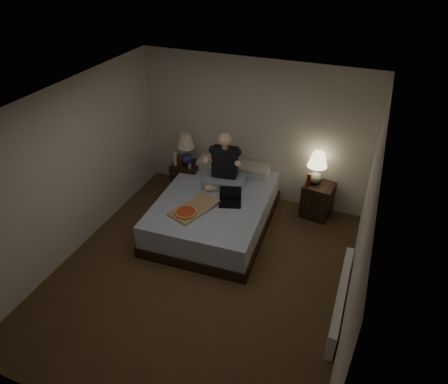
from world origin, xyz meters
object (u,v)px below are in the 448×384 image
at_px(nightstand_left, 187,178).
at_px(pizza_box, 186,213).
at_px(nightstand_right, 317,200).
at_px(lamp_right, 317,168).
at_px(soda_can, 190,166).
at_px(radiator, 340,299).
at_px(lamp_left, 186,149).
at_px(beer_bottle_left, 180,160).
at_px(laptop, 230,198).
at_px(beer_bottle_right, 309,180).
at_px(bed, 215,211).
at_px(water_bottle, 175,159).
at_px(person, 224,161).

distance_m(nightstand_left, pizza_box, 1.47).
relative_size(nightstand_right, lamp_right, 1.10).
xyz_separation_m(soda_can, radiator, (2.88, -1.60, -0.48)).
distance_m(nightstand_right, lamp_left, 2.43).
bearing_deg(beer_bottle_left, nightstand_right, 7.59).
bearing_deg(beer_bottle_left, pizza_box, -59.98).
bearing_deg(nightstand_left, laptop, -41.01).
xyz_separation_m(lamp_left, beer_bottle_right, (2.17, 0.08, -0.18)).
xyz_separation_m(lamp_right, pizza_box, (-1.63, -1.53, -0.30)).
height_order(bed, beer_bottle_left, beer_bottle_left).
bearing_deg(lamp_right, radiator, -68.98).
distance_m(nightstand_left, soda_can, 0.42).
relative_size(lamp_left, beer_bottle_left, 2.43).
distance_m(lamp_left, pizza_box, 1.48).
bearing_deg(bed, water_bottle, 146.78).
relative_size(bed, person, 2.40).
distance_m(bed, water_bottle, 1.25).
bearing_deg(nightstand_left, beer_bottle_left, -118.17).
height_order(laptop, radiator, laptop).
xyz_separation_m(beer_bottle_left, radiator, (3.07, -1.63, -0.55)).
distance_m(nightstand_left, lamp_right, 2.35).
relative_size(soda_can, pizza_box, 0.13).
bearing_deg(beer_bottle_left, radiator, -27.88).
bearing_deg(pizza_box, radiator, 8.88).
distance_m(lamp_left, soda_can, 0.31).
bearing_deg(water_bottle, radiator, -27.26).
height_order(bed, person, person).
height_order(beer_bottle_left, laptop, beer_bottle_left).
height_order(beer_bottle_left, pizza_box, beer_bottle_left).
bearing_deg(nightstand_left, pizza_box, -70.57).
height_order(nightstand_left, person, person).
xyz_separation_m(bed, nightstand_right, (1.51, 0.89, 0.03)).
distance_m(lamp_right, beer_bottle_right, 0.23).
xyz_separation_m(beer_bottle_right, radiator, (0.85, -1.84, -0.53)).
bearing_deg(pizza_box, nightstand_right, 60.49).
relative_size(nightstand_right, lamp_left, 1.10).
bearing_deg(beer_bottle_left, lamp_right, 8.81).
bearing_deg(beer_bottle_left, lamp_left, 67.76).
distance_m(beer_bottle_right, pizza_box, 2.08).
bearing_deg(lamp_right, nightstand_left, -174.04).
distance_m(person, radiator, 2.72).
xyz_separation_m(soda_can, person, (0.72, -0.17, 0.34)).
relative_size(nightstand_right, laptop, 1.81).
bearing_deg(laptop, beer_bottle_right, 21.93).
height_order(lamp_left, beer_bottle_left, lamp_left).
distance_m(nightstand_left, beer_bottle_right, 2.22).
xyz_separation_m(nightstand_right, lamp_right, (-0.09, 0.04, 0.59)).
height_order(lamp_left, beer_bottle_right, lamp_left).
bearing_deg(water_bottle, lamp_left, 39.06).
distance_m(lamp_right, radiator, 2.24).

